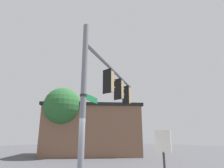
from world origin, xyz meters
TOP-DOWN VIEW (x-y plane):
  - signal_pole at (0.00, 0.00)m, footprint 0.21×0.21m
  - mast_arm at (-1.33, 3.17)m, footprint 2.82×6.42m
  - traffic_light_nearest_pole at (-1.02, 2.46)m, footprint 0.54×0.49m
  - traffic_light_mid_inner at (-1.69, 4.05)m, footprint 0.54×0.49m
  - traffic_light_mid_outer at (-2.36, 5.65)m, footprint 0.54×0.49m
  - street_name_sign at (-0.15, 0.37)m, footprint 0.60×1.24m
  - storefront_building at (-10.46, 10.01)m, footprint 11.24×11.32m
  - tree_by_storefront at (-10.73, 6.25)m, footprint 3.61×3.61m
  - historical_marker at (1.76, 2.21)m, footprint 0.60×0.08m

SIDE VIEW (x-z plane):
  - historical_marker at x=1.76m, z-range 0.34..2.47m
  - storefront_building at x=-10.46m, z-range 0.01..5.08m
  - signal_pole at x=0.00m, z-range 0.00..6.08m
  - street_name_sign at x=-0.15m, z-range 3.19..3.41m
  - traffic_light_nearest_pole at x=-1.02m, z-range 3.86..5.18m
  - traffic_light_mid_inner at x=-1.69m, z-range 3.86..5.18m
  - traffic_light_mid_outer at x=-2.36m, z-range 3.86..5.18m
  - tree_by_storefront at x=-10.73m, z-range 1.44..7.96m
  - mast_arm at x=-1.33m, z-range 5.22..5.39m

